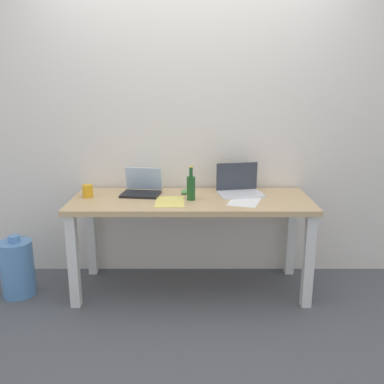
{
  "coord_description": "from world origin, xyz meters",
  "views": [
    {
      "loc": [
        0.01,
        -3.07,
        1.59
      ],
      "look_at": [
        0.0,
        0.0,
        0.8
      ],
      "focal_mm": 39.34,
      "sensor_mm": 36.0,
      "label": 1
    }
  ],
  "objects_px": {
    "laptop_left": "(143,189)",
    "laptop_right": "(240,188)",
    "water_cooler_jug": "(18,268)",
    "beer_bottle": "(192,187)",
    "computer_mouse": "(186,192)",
    "desk": "(192,211)",
    "coffee_mug": "(89,191)"
  },
  "relations": [
    {
      "from": "desk",
      "to": "water_cooler_jug",
      "type": "distance_m",
      "value": 1.4
    },
    {
      "from": "beer_bottle",
      "to": "computer_mouse",
      "type": "xyz_separation_m",
      "value": [
        -0.04,
        0.18,
        -0.08
      ]
    },
    {
      "from": "laptop_left",
      "to": "laptop_right",
      "type": "xyz_separation_m",
      "value": [
        0.77,
        0.0,
        0.01
      ]
    },
    {
      "from": "laptop_left",
      "to": "water_cooler_jug",
      "type": "height_order",
      "value": "laptop_left"
    },
    {
      "from": "water_cooler_jug",
      "to": "beer_bottle",
      "type": "bearing_deg",
      "value": 2.77
    },
    {
      "from": "computer_mouse",
      "to": "coffee_mug",
      "type": "distance_m",
      "value": 0.75
    },
    {
      "from": "coffee_mug",
      "to": "computer_mouse",
      "type": "bearing_deg",
      "value": 7.6
    },
    {
      "from": "computer_mouse",
      "to": "water_cooler_jug",
      "type": "distance_m",
      "value": 1.42
    },
    {
      "from": "water_cooler_jug",
      "to": "laptop_left",
      "type": "bearing_deg",
      "value": 13.45
    },
    {
      "from": "coffee_mug",
      "to": "laptop_right",
      "type": "bearing_deg",
      "value": 4.2
    },
    {
      "from": "desk",
      "to": "laptop_left",
      "type": "xyz_separation_m",
      "value": [
        -0.39,
        0.13,
        0.14
      ]
    },
    {
      "from": "laptop_right",
      "to": "coffee_mug",
      "type": "bearing_deg",
      "value": -175.8
    },
    {
      "from": "coffee_mug",
      "to": "water_cooler_jug",
      "type": "height_order",
      "value": "coffee_mug"
    },
    {
      "from": "beer_bottle",
      "to": "water_cooler_jug",
      "type": "xyz_separation_m",
      "value": [
        -1.33,
        -0.06,
        -0.62
      ]
    },
    {
      "from": "laptop_right",
      "to": "computer_mouse",
      "type": "bearing_deg",
      "value": 178.14
    },
    {
      "from": "laptop_right",
      "to": "water_cooler_jug",
      "type": "relative_size",
      "value": 0.77
    },
    {
      "from": "laptop_right",
      "to": "water_cooler_jug",
      "type": "bearing_deg",
      "value": -172.4
    },
    {
      "from": "coffee_mug",
      "to": "desk",
      "type": "bearing_deg",
      "value": -3.02
    },
    {
      "from": "laptop_right",
      "to": "computer_mouse",
      "type": "distance_m",
      "value": 0.43
    },
    {
      "from": "beer_bottle",
      "to": "water_cooler_jug",
      "type": "height_order",
      "value": "beer_bottle"
    },
    {
      "from": "laptop_right",
      "to": "computer_mouse",
      "type": "height_order",
      "value": "laptop_right"
    },
    {
      "from": "laptop_left",
      "to": "beer_bottle",
      "type": "relative_size",
      "value": 1.26
    },
    {
      "from": "computer_mouse",
      "to": "laptop_left",
      "type": "bearing_deg",
      "value": -163.13
    },
    {
      "from": "desk",
      "to": "laptop_left",
      "type": "relative_size",
      "value": 5.67
    },
    {
      "from": "desk",
      "to": "beer_bottle",
      "type": "height_order",
      "value": "beer_bottle"
    },
    {
      "from": "beer_bottle",
      "to": "coffee_mug",
      "type": "distance_m",
      "value": 0.8
    },
    {
      "from": "laptop_left",
      "to": "computer_mouse",
      "type": "relative_size",
      "value": 3.19
    },
    {
      "from": "desk",
      "to": "laptop_right",
      "type": "bearing_deg",
      "value": 18.6
    },
    {
      "from": "laptop_left",
      "to": "computer_mouse",
      "type": "xyz_separation_m",
      "value": [
        0.34,
        0.02,
        -0.03
      ]
    },
    {
      "from": "beer_bottle",
      "to": "coffee_mug",
      "type": "bearing_deg",
      "value": 174.34
    },
    {
      "from": "laptop_right",
      "to": "beer_bottle",
      "type": "distance_m",
      "value": 0.42
    },
    {
      "from": "desk",
      "to": "water_cooler_jug",
      "type": "bearing_deg",
      "value": -175.67
    }
  ]
}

